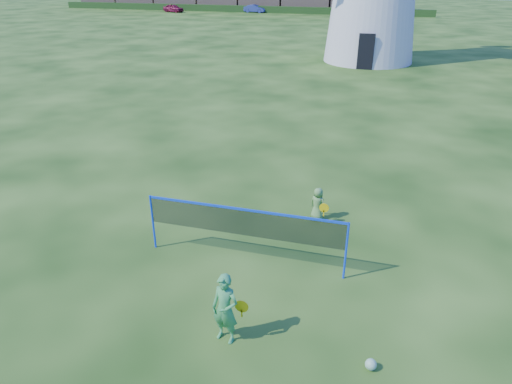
{
  "coord_description": "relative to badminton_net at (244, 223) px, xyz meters",
  "views": [
    {
      "loc": [
        3.1,
        -9.75,
        6.79
      ],
      "look_at": [
        0.2,
        0.5,
        1.5
      ],
      "focal_mm": 32.09,
      "sensor_mm": 36.0,
      "label": 1
    }
  ],
  "objects": [
    {
      "name": "car_right",
      "position": [
        -18.64,
        66.42,
        -0.55
      ],
      "size": [
        3.7,
        1.71,
        1.18
      ],
      "primitive_type": "imported",
      "rotation": [
        0.0,
        0.0,
        1.44
      ],
      "color": "navy",
      "rests_on": "ground"
    },
    {
      "name": "player_boy",
      "position": [
        1.43,
        2.71,
        -0.64
      ],
      "size": [
        0.65,
        0.49,
        1.0
      ],
      "rotation": [
        0.0,
        0.0,
        2.71
      ],
      "color": "#5F9447",
      "rests_on": "ground"
    },
    {
      "name": "hedge",
      "position": [
        -22.19,
        66.53,
        -0.64
      ],
      "size": [
        62.0,
        0.8,
        1.0
      ],
      "primitive_type": "cube",
      "color": "#193814",
      "rests_on": "ground"
    },
    {
      "name": "badminton_net",
      "position": [
        0.0,
        0.0,
        0.0
      ],
      "size": [
        5.05,
        0.05,
        1.55
      ],
      "color": "blue",
      "rests_on": "ground"
    },
    {
      "name": "ground",
      "position": [
        -0.19,
        0.53,
        -1.14
      ],
      "size": [
        220.0,
        220.0,
        0.0
      ],
      "primitive_type": "plane",
      "color": "black",
      "rests_on": "ground"
    },
    {
      "name": "car_left",
      "position": [
        -31.53,
        63.47,
        -0.53
      ],
      "size": [
        3.82,
        2.45,
        1.21
      ],
      "primitive_type": "imported",
      "rotation": [
        0.0,
        0.0,
        1.26
      ],
      "color": "maroon",
      "rests_on": "ground"
    },
    {
      "name": "player_girl",
      "position": [
        0.43,
        -2.67,
        -0.37
      ],
      "size": [
        0.73,
        0.48,
        1.55
      ],
      "rotation": [
        0.0,
        0.0,
        -0.21
      ],
      "color": "#3C964B",
      "rests_on": "ground"
    },
    {
      "name": "play_ball",
      "position": [
        3.29,
        -2.66,
        -1.03
      ],
      "size": [
        0.22,
        0.22,
        0.22
      ],
      "primitive_type": "sphere",
      "color": "green",
      "rests_on": "ground"
    }
  ]
}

